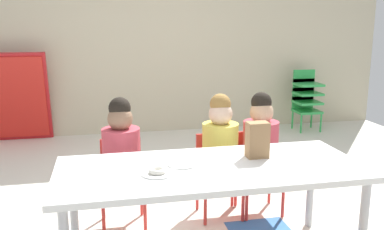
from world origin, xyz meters
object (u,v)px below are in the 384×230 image
at_px(seated_child_near_camera, 121,150).
at_px(paper_plate_center_table, 182,164).
at_px(folded_activity_table, 10,98).
at_px(donut_powdered_on_plate, 157,170).
at_px(seated_child_middle_seat, 220,144).
at_px(paper_bag_brown, 257,140).
at_px(craft_table, 211,175).
at_px(kid_chair_green_stack, 306,96).
at_px(seated_child_far_right, 260,142).
at_px(paper_plate_near_edge, 157,173).

bearing_deg(seated_child_near_camera, paper_plate_center_table, -58.69).
height_order(folded_activity_table, donut_powdered_on_plate, folded_activity_table).
distance_m(seated_child_middle_seat, paper_bag_brown, 0.53).
bearing_deg(paper_plate_center_table, paper_bag_brown, 5.19).
bearing_deg(seated_child_middle_seat, craft_table, -110.28).
bearing_deg(folded_activity_table, seated_child_middle_seat, -52.27).
bearing_deg(donut_powdered_on_plate, kid_chair_green_stack, 50.96).
xyz_separation_m(paper_plate_center_table, donut_powdered_on_plate, (-0.16, -0.13, 0.02)).
relative_size(seated_child_near_camera, seated_child_far_right, 1.00).
height_order(seated_child_near_camera, seated_child_middle_seat, same).
bearing_deg(kid_chair_green_stack, seated_child_middle_seat, -129.00).
bearing_deg(donut_powdered_on_plate, seated_child_middle_seat, 50.84).
xyz_separation_m(craft_table, kid_chair_green_stack, (2.05, 2.86, -0.10)).
bearing_deg(paper_bag_brown, seated_child_far_right, 66.60).
distance_m(craft_table, folded_activity_table, 3.48).
bearing_deg(kid_chair_green_stack, paper_plate_center_table, -128.31).
bearing_deg(seated_child_middle_seat, seated_child_near_camera, -180.00).
xyz_separation_m(craft_table, seated_child_far_right, (0.53, 0.60, -0.00)).
distance_m(paper_plate_center_table, donut_powdered_on_plate, 0.21).
relative_size(folded_activity_table, donut_powdered_on_plate, 10.96).
height_order(craft_table, seated_child_far_right, seated_child_far_right).
xyz_separation_m(craft_table, paper_bag_brown, (0.32, 0.10, 0.16)).
bearing_deg(kid_chair_green_stack, seated_child_far_right, -123.96).
xyz_separation_m(seated_child_far_right, paper_plate_near_edge, (-0.85, -0.66, 0.06)).
relative_size(seated_child_middle_seat, paper_plate_center_table, 5.10).
xyz_separation_m(craft_table, paper_plate_center_table, (-0.16, 0.06, 0.06)).
bearing_deg(seated_child_middle_seat, paper_bag_brown, -79.11).
distance_m(seated_child_far_right, kid_chair_green_stack, 2.73).
bearing_deg(paper_plate_center_table, seated_child_middle_seat, 54.78).
bearing_deg(donut_powdered_on_plate, seated_child_far_right, 38.01).
bearing_deg(folded_activity_table, seated_child_near_camera, -64.07).
distance_m(seated_child_middle_seat, donut_powdered_on_plate, 0.86).
distance_m(paper_bag_brown, paper_plate_center_table, 0.49).
relative_size(seated_child_far_right, kid_chair_green_stack, 1.15).
distance_m(craft_table, donut_powdered_on_plate, 0.33).
bearing_deg(folded_activity_table, paper_bag_brown, -55.93).
bearing_deg(seated_child_middle_seat, paper_plate_near_edge, -129.16).
relative_size(seated_child_near_camera, paper_bag_brown, 4.17).
bearing_deg(seated_child_far_right, paper_plate_center_table, -142.02).
bearing_deg(seated_child_middle_seat, donut_powdered_on_plate, -129.16).
bearing_deg(paper_plate_near_edge, seated_child_near_camera, 103.96).
distance_m(seated_child_near_camera, paper_plate_near_edge, 0.69).
distance_m(folded_activity_table, paper_bag_brown, 3.56).
bearing_deg(seated_child_near_camera, folded_activity_table, 115.93).
relative_size(craft_table, kid_chair_green_stack, 2.20).
relative_size(seated_child_near_camera, kid_chair_green_stack, 1.15).
distance_m(craft_table, paper_bag_brown, 0.37).
xyz_separation_m(folded_activity_table, paper_plate_center_table, (1.52, -2.99, 0.07)).
height_order(seated_child_far_right, kid_chair_green_stack, seated_child_far_right).
height_order(seated_child_middle_seat, paper_bag_brown, seated_child_middle_seat).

